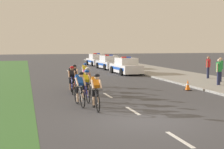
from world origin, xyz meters
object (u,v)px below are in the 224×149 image
Objects in this scene: cyclist_third at (86,85)px; cyclist_fourth at (87,81)px; cyclist_seventh at (85,74)px; spectator_closest at (219,70)px; spectator_back at (208,66)px; cyclist_second at (80,88)px; spectator_middle at (220,68)px; cyclist_lead at (96,91)px; police_car_third at (97,60)px; police_car_nearest at (126,67)px; police_car_second at (109,63)px; cyclist_sixth at (74,77)px; traffic_cone_near at (188,85)px; cyclist_fifth at (72,79)px.

cyclist_fourth is at bearing 77.72° from cyclist_third.
spectator_closest is at bearing -16.80° from cyclist_seventh.
cyclist_second is at bearing -145.96° from spectator_back.
cyclist_second is 13.46m from spectator_back.
spectator_back is at bearing 78.80° from spectator_middle.
cyclist_third is at bearing 65.61° from cyclist_second.
cyclist_lead is 1.14m from cyclist_second.
cyclist_third is at bearing -103.80° from police_car_third.
police_car_nearest is 1.00× the size of police_car_third.
cyclist_fourth is at bearing -171.61° from spectator_closest.
police_car_third is at bearing 90.01° from police_car_second.
cyclist_lead is 7.43m from cyclist_seventh.
cyclist_seventh is (0.91, 1.53, 0.00)m from cyclist_sixth.
cyclist_second reaches higher than traffic_cone_near.
cyclist_lead and cyclist_third have the same top height.
cyclist_seventh is 9.36m from spectator_middle.
cyclist_lead reaches higher than traffic_cone_near.
spectator_closest is at bearing -127.35° from spectator_middle.
spectator_back is at bearing 6.95° from cyclist_seventh.
cyclist_fourth is 1.03× the size of spectator_back.
cyclist_lead is 3.62m from cyclist_fourth.
police_car_nearest reaches higher than cyclist_seventh.
police_car_second is 13.16m from spectator_back.
traffic_cone_near is 0.38× the size of spectator_middle.
cyclist_sixth is 9.14m from spectator_closest.
cyclist_lead and cyclist_seventh have the same top height.
traffic_cone_near is at bearing 16.81° from cyclist_third.
cyclist_seventh is 1.03× the size of spectator_back.
cyclist_sixth is 2.69× the size of traffic_cone_near.
police_car_nearest is 2.67× the size of spectator_middle.
cyclist_fourth is at bearing -176.58° from traffic_cone_near.
spectator_closest is at bearing 17.48° from cyclist_third.
spectator_middle reaches higher than police_car_nearest.
cyclist_sixth is (0.01, 5.84, 0.00)m from cyclist_lead.
police_car_nearest is 10.35m from spectator_closest.
cyclist_fifth is 12.01m from police_car_nearest.
cyclist_fourth is at bearing 72.81° from cyclist_second.
spectator_middle is (10.23, 6.39, 0.30)m from cyclist_lead.
traffic_cone_near is (6.38, -1.87, -0.48)m from cyclist_sixth.
cyclist_fourth is (0.31, 3.61, 0.00)m from cyclist_lead.
cyclist_fifth is 17.46m from police_car_second.
spectator_back is at bearing 19.59° from cyclist_fifth.
traffic_cone_near is 6.31m from spectator_back.
spectator_closest reaches higher than cyclist_seventh.
police_car_nearest and police_car_second have the same top height.
spectator_back reaches higher than cyclist_sixth.
cyclist_third is (-0.04, 2.03, 0.00)m from cyclist_lead.
cyclist_sixth is 0.38× the size of police_car_second.
police_car_nearest is at bearing 126.09° from spectator_back.
police_car_nearest is 7.74m from spectator_back.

